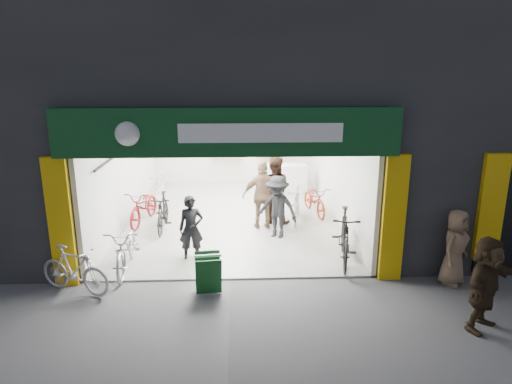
{
  "coord_description": "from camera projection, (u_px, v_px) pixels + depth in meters",
  "views": [
    {
      "loc": [
        0.17,
        -8.5,
        4.23
      ],
      "look_at": [
        0.58,
        1.5,
        1.45
      ],
      "focal_mm": 32.0,
      "sensor_mm": 36.0,
      "label": 1
    }
  ],
  "objects": [
    {
      "name": "customer_a",
      "position": [
        191.0,
        229.0,
        10.09
      ],
      "size": [
        0.57,
        0.4,
        1.49
      ],
      "primitive_type": "imported",
      "rotation": [
        0.0,
        0.0,
        0.08
      ],
      "color": "black",
      "rests_on": "ground"
    },
    {
      "name": "bike_left_midback",
      "position": [
        144.0,
        207.0,
        12.51
      ],
      "size": [
        0.96,
        1.96,
        0.99
      ],
      "primitive_type": "imported",
      "rotation": [
        0.0,
        0.0,
        -0.17
      ],
      "color": "maroon",
      "rests_on": "ground"
    },
    {
      "name": "bike_right_back",
      "position": [
        297.0,
        205.0,
        12.66
      ],
      "size": [
        0.78,
        1.73,
        1.01
      ],
      "primitive_type": "imported",
      "rotation": [
        0.0,
        0.0,
        -0.19
      ],
      "color": "#B3B4B8",
      "rests_on": "ground"
    },
    {
      "name": "sandwich_board",
      "position": [
        208.0,
        273.0,
        8.7
      ],
      "size": [
        0.54,
        0.56,
        0.76
      ],
      "rotation": [
        0.0,
        0.0,
        0.12
      ],
      "color": "#104119",
      "rests_on": "ground"
    },
    {
      "name": "building",
      "position": [
        262.0,
        62.0,
        12.99
      ],
      "size": [
        17.0,
        10.27,
        8.0
      ],
      "color": "#232326",
      "rests_on": "ground"
    },
    {
      "name": "bike_left_front",
      "position": [
        127.0,
        248.0,
        9.67
      ],
      "size": [
        0.76,
        1.95,
        1.01
      ],
      "primitive_type": "imported",
      "rotation": [
        0.0,
        0.0,
        0.05
      ],
      "color": "#A8A8AC",
      "rests_on": "ground"
    },
    {
      "name": "bike_right_mid",
      "position": [
        315.0,
        200.0,
        13.31
      ],
      "size": [
        0.88,
        1.75,
        0.88
      ],
      "primitive_type": "imported",
      "rotation": [
        0.0,
        0.0,
        0.19
      ],
      "color": "maroon",
      "rests_on": "ground"
    },
    {
      "name": "customer_d",
      "position": [
        263.0,
        196.0,
        11.97
      ],
      "size": [
        1.11,
        0.5,
        1.86
      ],
      "primitive_type": "imported",
      "rotation": [
        0.0,
        0.0,
        3.19
      ],
      "color": "brown",
      "rests_on": "ground"
    },
    {
      "name": "pedestrian_far",
      "position": [
        485.0,
        284.0,
        7.41
      ],
      "size": [
        1.46,
        1.32,
        1.62
      ],
      "primitive_type": "imported",
      "rotation": [
        0.0,
        0.0,
        0.69
      ],
      "color": "#352718",
      "rests_on": "ground"
    },
    {
      "name": "bike_left_midfront",
      "position": [
        163.0,
        212.0,
        11.99
      ],
      "size": [
        0.47,
        1.66,
        1.0
      ],
      "primitive_type": "imported",
      "rotation": [
        0.0,
        0.0,
        0.0
      ],
      "color": "black",
      "rests_on": "ground"
    },
    {
      "name": "ground",
      "position": [
        231.0,
        280.0,
        9.31
      ],
      "size": [
        60.0,
        60.0,
        0.0
      ],
      "primitive_type": "plane",
      "color": "#56565B",
      "rests_on": "ground"
    },
    {
      "name": "parked_bike",
      "position": [
        74.0,
        270.0,
        8.68
      ],
      "size": [
        1.63,
        1.04,
        0.95
      ],
      "primitive_type": "imported",
      "rotation": [
        0.0,
        0.0,
        1.16
      ],
      "color": "silver",
      "rests_on": "ground"
    },
    {
      "name": "pedestrian_near",
      "position": [
        455.0,
        247.0,
        8.99
      ],
      "size": [
        0.89,
        0.87,
        1.55
      ],
      "primitive_type": "imported",
      "rotation": [
        0.0,
        0.0,
        0.73
      ],
      "color": "#80634A",
      "rests_on": "ground"
    },
    {
      "name": "customer_b",
      "position": [
        274.0,
        190.0,
        12.44
      ],
      "size": [
        1.03,
        0.87,
        1.88
      ],
      "primitive_type": "imported",
      "rotation": [
        0.0,
        0.0,
        2.95
      ],
      "color": "#342017",
      "rests_on": "ground"
    },
    {
      "name": "bike_right_front",
      "position": [
        345.0,
        237.0,
        10.0
      ],
      "size": [
        0.92,
        2.06,
        1.2
      ],
      "primitive_type": "imported",
      "rotation": [
        0.0,
        0.0,
        -0.19
      ],
      "color": "black",
      "rests_on": "ground"
    },
    {
      "name": "customer_c",
      "position": [
        277.0,
        208.0,
        11.34
      ],
      "size": [
        1.21,
        1.05,
        1.63
      ],
      "primitive_type": "imported",
      "rotation": [
        0.0,
        0.0,
        -0.52
      ],
      "color": "black",
      "rests_on": "ground"
    },
    {
      "name": "bike_left_back",
      "position": [
        161.0,
        189.0,
        14.14
      ],
      "size": [
        0.53,
        1.74,
        1.04
      ],
      "primitive_type": "imported",
      "rotation": [
        0.0,
        0.0,
        0.02
      ],
      "color": "silver",
      "rests_on": "ground"
    }
  ]
}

